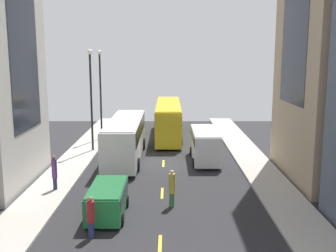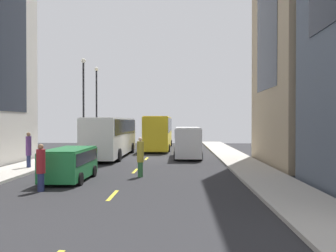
{
  "view_description": "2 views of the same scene",
  "coord_description": "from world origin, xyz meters",
  "px_view_note": "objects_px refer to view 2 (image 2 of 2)",
  "views": [
    {
      "loc": [
        0.37,
        -31.34,
        8.67
      ],
      "look_at": [
        0.22,
        1.77,
        2.74
      ],
      "focal_mm": 43.24,
      "sensor_mm": 36.0,
      "label": 1
    },
    {
      "loc": [
        2.77,
        -27.84,
        3.02
      ],
      "look_at": [
        1.61,
        4.71,
        2.64
      ],
      "focal_mm": 36.35,
      "sensor_mm": 36.0,
      "label": 2
    }
  ],
  "objects_px": {
    "city_bus_white": "(112,134)",
    "streetcar_yellow": "(159,130)",
    "pedestrian_waiting_curb": "(29,149)",
    "pedestrian_walking_far": "(140,156)",
    "car_green_0": "(70,162)",
    "pedestrian_crossing_mid": "(41,166)",
    "delivery_van_white": "(188,140)"
  },
  "relations": [
    {
      "from": "delivery_van_white",
      "to": "pedestrian_waiting_curb",
      "type": "bearing_deg",
      "value": -143.84
    },
    {
      "from": "delivery_van_white",
      "to": "car_green_0",
      "type": "bearing_deg",
      "value": -119.12
    },
    {
      "from": "streetcar_yellow",
      "to": "pedestrian_crossing_mid",
      "type": "distance_m",
      "value": 24.17
    },
    {
      "from": "streetcar_yellow",
      "to": "pedestrian_walking_far",
      "type": "relative_size",
      "value": 6.09
    },
    {
      "from": "pedestrian_walking_far",
      "to": "car_green_0",
      "type": "bearing_deg",
      "value": 36.11
    },
    {
      "from": "pedestrian_waiting_curb",
      "to": "city_bus_white",
      "type": "bearing_deg",
      "value": -161.15
    },
    {
      "from": "delivery_van_white",
      "to": "car_green_0",
      "type": "xyz_separation_m",
      "value": [
        -6.31,
        -11.32,
        -0.53
      ]
    },
    {
      "from": "car_green_0",
      "to": "pedestrian_walking_far",
      "type": "bearing_deg",
      "value": 19.9
    },
    {
      "from": "delivery_van_white",
      "to": "pedestrian_crossing_mid",
      "type": "xyz_separation_m",
      "value": [
        -6.69,
        -14.06,
        -0.42
      ]
    },
    {
      "from": "pedestrian_walking_far",
      "to": "pedestrian_crossing_mid",
      "type": "relative_size",
      "value": 1.06
    },
    {
      "from": "city_bus_white",
      "to": "streetcar_yellow",
      "type": "xyz_separation_m",
      "value": [
        3.57,
        9.12,
        0.12
      ]
    },
    {
      "from": "delivery_van_white",
      "to": "car_green_0",
      "type": "distance_m",
      "value": 12.97
    },
    {
      "from": "delivery_van_white",
      "to": "pedestrian_walking_far",
      "type": "xyz_separation_m",
      "value": [
        -2.81,
        -10.06,
        -0.36
      ]
    },
    {
      "from": "city_bus_white",
      "to": "delivery_van_white",
      "type": "bearing_deg",
      "value": -5.99
    },
    {
      "from": "pedestrian_crossing_mid",
      "to": "streetcar_yellow",
      "type": "bearing_deg",
      "value": -157.56
    },
    {
      "from": "streetcar_yellow",
      "to": "pedestrian_crossing_mid",
      "type": "bearing_deg",
      "value": -98.8
    },
    {
      "from": "city_bus_white",
      "to": "pedestrian_waiting_curb",
      "type": "distance_m",
      "value": 8.96
    },
    {
      "from": "delivery_van_white",
      "to": "pedestrian_waiting_curb",
      "type": "relative_size",
      "value": 2.7
    },
    {
      "from": "city_bus_white",
      "to": "pedestrian_waiting_curb",
      "type": "xyz_separation_m",
      "value": [
        -3.65,
        -8.16,
        -0.67
      ]
    },
    {
      "from": "pedestrian_waiting_curb",
      "to": "pedestrian_walking_far",
      "type": "height_order",
      "value": "pedestrian_waiting_curb"
    },
    {
      "from": "city_bus_white",
      "to": "streetcar_yellow",
      "type": "distance_m",
      "value": 9.79
    },
    {
      "from": "pedestrian_crossing_mid",
      "to": "pedestrian_walking_far",
      "type": "bearing_deg",
      "value": 167.07
    },
    {
      "from": "streetcar_yellow",
      "to": "car_green_0",
      "type": "bearing_deg",
      "value": -98.9
    },
    {
      "from": "city_bus_white",
      "to": "pedestrian_crossing_mid",
      "type": "distance_m",
      "value": 14.77
    },
    {
      "from": "streetcar_yellow",
      "to": "pedestrian_walking_far",
      "type": "height_order",
      "value": "streetcar_yellow"
    },
    {
      "from": "streetcar_yellow",
      "to": "pedestrian_walking_far",
      "type": "bearing_deg",
      "value": -89.45
    },
    {
      "from": "pedestrian_waiting_curb",
      "to": "pedestrian_crossing_mid",
      "type": "relative_size",
      "value": 1.07
    },
    {
      "from": "delivery_van_white",
      "to": "pedestrian_walking_far",
      "type": "relative_size",
      "value": 2.74
    },
    {
      "from": "city_bus_white",
      "to": "delivery_van_white",
      "type": "xyz_separation_m",
      "value": [
        6.56,
        -0.69,
        -0.49
      ]
    },
    {
      "from": "car_green_0",
      "to": "pedestrian_crossing_mid",
      "type": "xyz_separation_m",
      "value": [
        -0.38,
        -2.73,
        0.11
      ]
    },
    {
      "from": "city_bus_white",
      "to": "streetcar_yellow",
      "type": "bearing_deg",
      "value": 68.64
    },
    {
      "from": "delivery_van_white",
      "to": "pedestrian_crossing_mid",
      "type": "bearing_deg",
      "value": -115.46
    }
  ]
}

